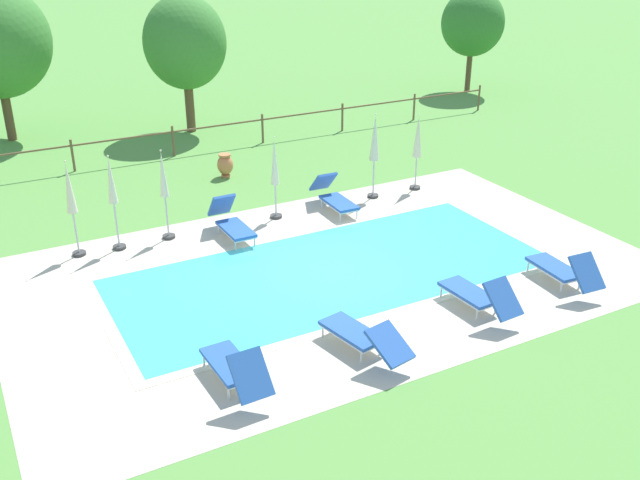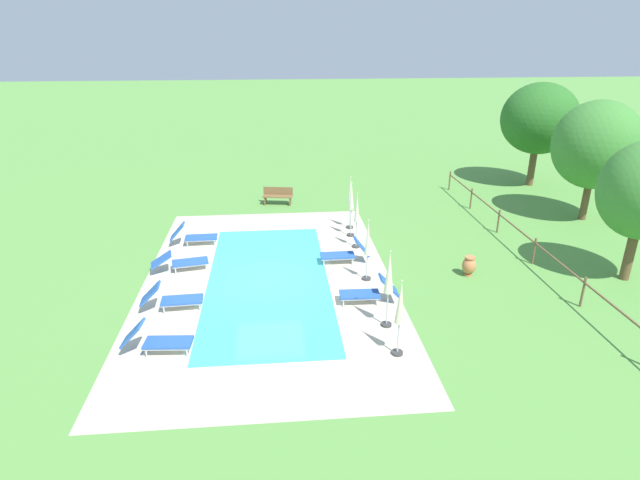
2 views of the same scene
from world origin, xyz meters
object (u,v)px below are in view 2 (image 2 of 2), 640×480
at_px(sun_lounger_south_near_corner, 194,236).
at_px(patio_umbrella_closed_deck_corner, 368,243).
at_px(tree_far_west, 597,145).
at_px(patio_umbrella_closed_row_centre, 357,213).
at_px(patio_umbrella_closed_row_mid_east, 400,307).
at_px(wooden_bench_lawn_side, 278,195).
at_px(sun_lounger_north_mid, 182,262).
at_px(sun_lounger_north_far, 344,253).
at_px(sun_lounger_south_far, 368,292).
at_px(patio_umbrella_closed_row_mid_west, 350,195).
at_px(patio_umbrella_closed_row_west, 351,202).
at_px(sun_lounger_north_end, 158,340).
at_px(terracotta_urn_near_fence, 469,265).
at_px(patio_umbrella_closed_row_east, 389,277).
at_px(sun_lounger_north_near_steps, 173,298).
at_px(tree_centre, 540,119).

height_order(sun_lounger_south_near_corner, patio_umbrella_closed_deck_corner, patio_umbrella_closed_deck_corner).
bearing_deg(tree_far_west, patio_umbrella_closed_deck_corner, -64.56).
distance_m(patio_umbrella_closed_row_centre, patio_umbrella_closed_row_mid_east, 7.58).
bearing_deg(wooden_bench_lawn_side, sun_lounger_north_mid, -25.83).
relative_size(sun_lounger_north_far, sun_lounger_south_far, 0.96).
height_order(sun_lounger_south_far, wooden_bench_lawn_side, sun_lounger_south_far).
xyz_separation_m(patio_umbrella_closed_row_mid_west, patio_umbrella_closed_row_centre, (2.21, -0.06, -0.07)).
relative_size(sun_lounger_north_far, patio_umbrella_closed_row_west, 0.77).
relative_size(sun_lounger_north_end, patio_umbrella_closed_row_mid_west, 0.81).
relative_size(sun_lounger_south_far, patio_umbrella_closed_row_mid_east, 0.85).
height_order(sun_lounger_north_mid, terracotta_urn_near_fence, sun_lounger_north_mid).
xyz_separation_m(sun_lounger_north_mid, tree_far_west, (-3.98, 17.89, 3.15)).
bearing_deg(patio_umbrella_closed_row_mid_west, terracotta_urn_near_fence, 34.65).
bearing_deg(patio_umbrella_closed_row_west, patio_umbrella_closed_row_east, 0.03).
relative_size(sun_lounger_north_near_steps, patio_umbrella_closed_row_centre, 0.84).
bearing_deg(sun_lounger_north_far, sun_lounger_north_near_steps, -62.75).
bearing_deg(sun_lounger_north_far, tree_centre, 128.61).
bearing_deg(tree_far_west, tree_centre, 177.80).
height_order(sun_lounger_north_far, patio_umbrella_closed_row_mid_east, patio_umbrella_closed_row_mid_east).
bearing_deg(patio_umbrella_closed_row_west, tree_centre, 121.21).
bearing_deg(patio_umbrella_closed_row_west, sun_lounger_south_far, -2.95).
relative_size(sun_lounger_north_end, patio_umbrella_closed_row_mid_east, 0.85).
xyz_separation_m(terracotta_urn_near_fence, tree_far_west, (-5.35, 7.48, 3.11)).
bearing_deg(terracotta_urn_near_fence, patio_umbrella_closed_row_centre, -129.27).
bearing_deg(tree_far_west, sun_lounger_south_far, -58.61).
height_order(sun_lounger_south_near_corner, patio_umbrella_closed_row_west, patio_umbrella_closed_row_west).
distance_m(patio_umbrella_closed_row_mid_west, patio_umbrella_closed_row_centre, 2.21).
bearing_deg(patio_umbrella_closed_row_west, tree_far_west, 95.66).
xyz_separation_m(patio_umbrella_closed_row_east, patio_umbrella_closed_deck_corner, (-3.13, -0.06, -0.24)).
height_order(sun_lounger_north_near_steps, wooden_bench_lawn_side, sun_lounger_north_near_steps).
height_order(patio_umbrella_closed_row_west, tree_centre, tree_centre).
height_order(patio_umbrella_closed_deck_corner, wooden_bench_lawn_side, patio_umbrella_closed_deck_corner).
bearing_deg(patio_umbrella_closed_row_mid_east, wooden_bench_lawn_side, -167.28).
bearing_deg(patio_umbrella_closed_row_west, wooden_bench_lawn_side, -146.84).
bearing_deg(patio_umbrella_closed_row_mid_west, sun_lounger_north_far, -11.52).
bearing_deg(wooden_bench_lawn_side, sun_lounger_north_near_steps, -18.50).
height_order(sun_lounger_north_end, patio_umbrella_closed_row_mid_west, patio_umbrella_closed_row_mid_west).
bearing_deg(terracotta_urn_near_fence, patio_umbrella_closed_row_mid_east, -38.79).
xyz_separation_m(sun_lounger_south_near_corner, sun_lounger_south_far, (5.51, 6.28, -0.00)).
relative_size(sun_lounger_north_far, patio_umbrella_closed_row_mid_east, 0.82).
bearing_deg(patio_umbrella_closed_row_east, tree_centre, 141.39).
xyz_separation_m(sun_lounger_north_far, wooden_bench_lawn_side, (-7.40, -2.41, 0.07)).
xyz_separation_m(sun_lounger_south_far, patio_umbrella_closed_row_centre, (-4.63, 0.34, 1.09)).
height_order(sun_lounger_south_far, tree_centre, tree_centre).
bearing_deg(patio_umbrella_closed_row_east, sun_lounger_north_far, -172.02).
xyz_separation_m(patio_umbrella_closed_row_east, terracotta_urn_near_fence, (-3.12, 3.68, -1.24)).
xyz_separation_m(sun_lounger_north_near_steps, sun_lounger_north_end, (2.39, -0.00, 0.00)).
relative_size(terracotta_urn_near_fence, tree_centre, 0.13).
relative_size(tree_far_west, tree_centre, 0.96).
relative_size(sun_lounger_north_mid, sun_lounger_south_far, 1.10).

